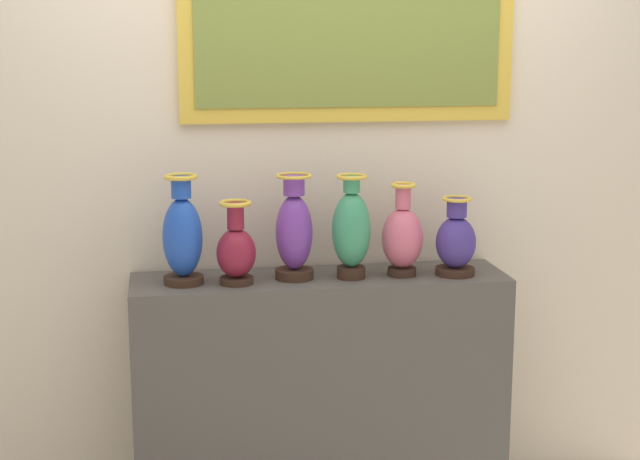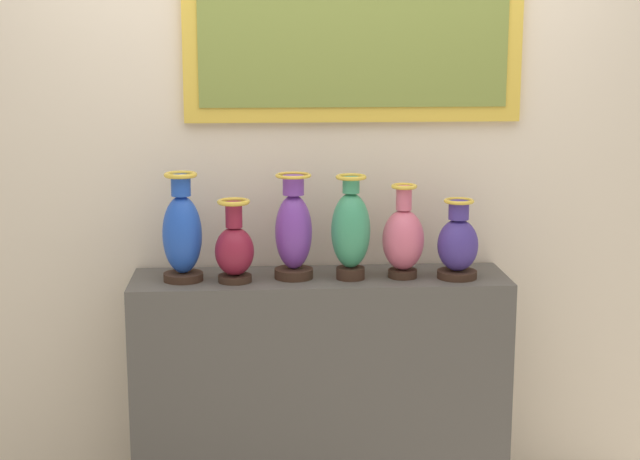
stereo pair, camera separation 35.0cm
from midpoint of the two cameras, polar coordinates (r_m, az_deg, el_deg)
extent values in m
cube|color=#4C4742|center=(3.93, 2.59, -9.97)|extent=(1.46, 0.37, 1.01)
cube|color=beige|center=(3.95, 2.30, 2.83)|extent=(3.08, 0.10, 2.70)
cube|color=gold|center=(3.86, 4.65, 11.10)|extent=(1.33, 0.03, 0.64)
cube|color=olive|center=(3.84, 4.69, 11.10)|extent=(1.21, 0.01, 0.52)
cylinder|color=#382319|center=(3.72, -5.39, -2.78)|extent=(0.15, 0.15, 0.03)
ellipsoid|color=#1E47B2|center=(3.69, -5.43, -0.30)|extent=(0.15, 0.15, 0.30)
cylinder|color=#1E47B2|center=(3.65, -5.49, 2.61)|extent=(0.07, 0.07, 0.08)
torus|color=gold|center=(3.65, -5.50, 3.23)|extent=(0.13, 0.13, 0.02)
cylinder|color=#382319|center=(3.69, -2.33, -2.89)|extent=(0.13, 0.13, 0.03)
ellipsoid|color=maroon|center=(3.67, -2.34, -1.29)|extent=(0.15, 0.15, 0.19)
cylinder|color=maroon|center=(3.64, -2.36, 0.89)|extent=(0.06, 0.06, 0.10)
torus|color=gold|center=(3.63, -2.37, 1.65)|extent=(0.12, 0.12, 0.02)
cylinder|color=#382319|center=(3.74, 1.12, -2.59)|extent=(0.15, 0.15, 0.04)
ellipsoid|color=#6B3393|center=(3.71, 1.13, -0.14)|extent=(0.14, 0.14, 0.29)
cylinder|color=#6B3393|center=(3.68, 1.14, 2.64)|extent=(0.08, 0.08, 0.07)
torus|color=gold|center=(3.67, 1.15, 3.21)|extent=(0.14, 0.14, 0.01)
cylinder|color=#382319|center=(3.74, 4.49, -2.57)|extent=(0.11, 0.11, 0.04)
ellipsoid|color=#388C60|center=(3.71, 4.53, -0.05)|extent=(0.15, 0.15, 0.29)
cylinder|color=#388C60|center=(3.68, 4.57, 2.64)|extent=(0.06, 0.06, 0.06)
torus|color=gold|center=(3.67, 4.58, 3.11)|extent=(0.12, 0.12, 0.02)
cylinder|color=#382319|center=(3.79, 7.53, -2.57)|extent=(0.11, 0.11, 0.03)
ellipsoid|color=#CC5972|center=(3.76, 7.58, -0.60)|extent=(0.16, 0.16, 0.23)
cylinder|color=#CC5972|center=(3.73, 7.65, 1.85)|extent=(0.06, 0.06, 0.09)
torus|color=gold|center=(3.72, 7.67, 2.54)|extent=(0.10, 0.10, 0.02)
cylinder|color=#382319|center=(3.81, 10.68, -2.60)|extent=(0.15, 0.15, 0.03)
ellipsoid|color=#3F2D7F|center=(3.79, 10.74, -0.90)|extent=(0.16, 0.16, 0.20)
cylinder|color=#3F2D7F|center=(3.76, 10.82, 1.13)|extent=(0.08, 0.08, 0.07)
torus|color=gold|center=(3.75, 10.84, 1.66)|extent=(0.12, 0.12, 0.01)
camera|label=1|loc=(0.18, -87.32, 0.54)|focal=54.41mm
camera|label=2|loc=(0.18, 92.68, -0.54)|focal=54.41mm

